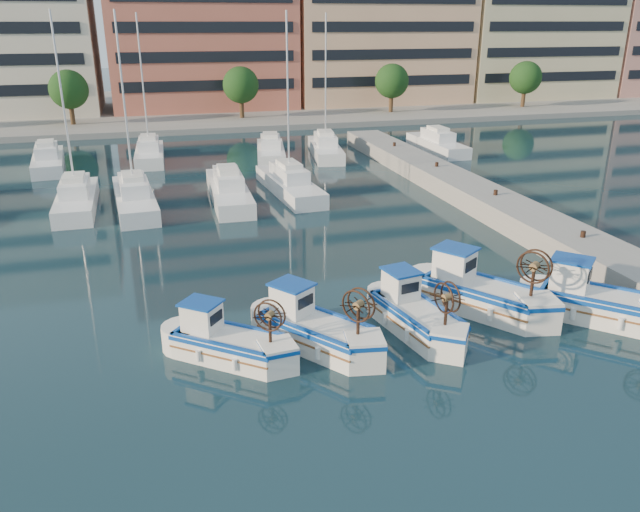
{
  "coord_description": "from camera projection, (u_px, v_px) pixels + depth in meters",
  "views": [
    {
      "loc": [
        -6.65,
        -17.78,
        10.88
      ],
      "look_at": [
        -0.01,
        6.13,
        1.5
      ],
      "focal_mm": 35.0,
      "sensor_mm": 36.0,
      "label": 1
    }
  ],
  "objects": [
    {
      "name": "quay",
      "position": [
        555.0,
        236.0,
        31.79
      ],
      "size": [
        3.0,
        60.0,
        1.2
      ],
      "primitive_type": "cube",
      "color": "gray",
      "rests_on": "ground"
    },
    {
      "name": "fishing_boat_b",
      "position": [
        314.0,
        327.0,
        21.98
      ],
      "size": [
        3.91,
        4.45,
        2.75
      ],
      "rotation": [
        0.0,
        0.0,
        0.62
      ],
      "color": "white",
      "rests_on": "ground"
    },
    {
      "name": "waterfront",
      "position": [
        266.0,
        19.0,
        78.54
      ],
      "size": [
        180.0,
        40.0,
        25.6
      ],
      "color": "gray",
      "rests_on": "ground"
    },
    {
      "name": "fishing_boat_c",
      "position": [
        415.0,
        313.0,
        23.12
      ],
      "size": [
        2.45,
        4.38,
        2.66
      ],
      "rotation": [
        0.0,
        0.0,
        0.18
      ],
      "color": "white",
      "rests_on": "ground"
    },
    {
      "name": "ground",
      "position": [
        368.0,
        357.0,
        21.54
      ],
      "size": [
        300.0,
        300.0,
        0.0
      ],
      "primitive_type": "plane",
      "color": "#18323E",
      "rests_on": "ground"
    },
    {
      "name": "fishing_boat_a",
      "position": [
        226.0,
        341.0,
        21.2
      ],
      "size": [
        3.98,
        3.68,
        2.5
      ],
      "rotation": [
        0.0,
        0.0,
        0.89
      ],
      "color": "white",
      "rests_on": "ground"
    },
    {
      "name": "fishing_boat_e",
      "position": [
        597.0,
        300.0,
        23.97
      ],
      "size": [
        4.5,
        4.56,
        2.94
      ],
      "rotation": [
        0.0,
        0.0,
        0.77
      ],
      "color": "white",
      "rests_on": "ground"
    },
    {
      "name": "fishing_boat_d",
      "position": [
        478.0,
        291.0,
        24.73
      ],
      "size": [
        4.29,
        4.96,
        3.05
      ],
      "rotation": [
        0.0,
        0.0,
        0.6
      ],
      "color": "white",
      "rests_on": "ground"
    },
    {
      "name": "yacht_marina",
      "position": [
        204.0,
        172.0,
        45.52
      ],
      "size": [
        39.31,
        22.62,
        11.5
      ],
      "color": "white",
      "rests_on": "ground"
    }
  ]
}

